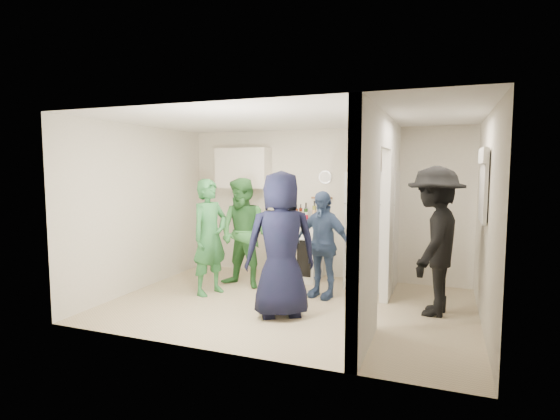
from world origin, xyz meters
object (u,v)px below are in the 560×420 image
at_px(stove, 296,249).
at_px(person_navy, 281,244).
at_px(person_denim, 322,244).
at_px(blue_bowl, 368,158).
at_px(yellow_cup_stack_top, 387,163).
at_px(wicker_basket, 367,167).
at_px(person_green_left, 210,237).
at_px(person_green_center, 244,233).
at_px(person_nook, 434,241).
at_px(fridge, 372,229).

relative_size(stove, person_navy, 0.54).
bearing_deg(person_denim, blue_bowl, 76.89).
height_order(yellow_cup_stack_top, person_denim, yellow_cup_stack_top).
distance_m(wicker_basket, yellow_cup_stack_top, 0.36).
relative_size(wicker_basket, person_denim, 0.23).
distance_m(stove, person_green_left, 1.61).
relative_size(stove, person_green_center, 0.58).
bearing_deg(person_green_center, person_nook, 3.19).
distance_m(stove, fridge, 1.32).
relative_size(yellow_cup_stack_top, person_nook, 0.13).
distance_m(blue_bowl, person_green_center, 2.25).
distance_m(wicker_basket, person_nook, 1.76).
xyz_separation_m(blue_bowl, yellow_cup_stack_top, (0.32, -0.15, -0.08)).
bearing_deg(wicker_basket, person_denim, -118.79).
relative_size(fridge, person_nook, 0.96).
bearing_deg(wicker_basket, person_nook, -46.05).
bearing_deg(blue_bowl, person_green_left, -147.65).
xyz_separation_m(yellow_cup_stack_top, person_green_left, (-2.38, -1.16, -1.08)).
xyz_separation_m(person_green_left, person_navy, (1.32, -0.55, 0.06)).
xyz_separation_m(wicker_basket, blue_bowl, (0.00, 0.00, 0.13)).
height_order(fridge, person_green_left, fridge).
height_order(stove, person_denim, person_denim).
bearing_deg(yellow_cup_stack_top, fridge, 155.56).
bearing_deg(fridge, person_navy, -114.84).
bearing_deg(fridge, person_green_center, -157.84).
relative_size(person_green_center, person_navy, 0.93).
bearing_deg(person_denim, stove, 144.05).
distance_m(wicker_basket, person_green_left, 2.65).
bearing_deg(wicker_basket, stove, -179.01).
bearing_deg(person_green_center, blue_bowl, 33.44).
distance_m(blue_bowl, person_nook, 1.84).
bearing_deg(person_green_center, person_denim, 5.53).
height_order(person_green_left, person_navy, person_navy).
distance_m(fridge, person_green_left, 2.50).
xyz_separation_m(blue_bowl, person_denim, (-0.48, -0.88, -1.24)).
relative_size(yellow_cup_stack_top, person_denim, 0.16).
relative_size(person_green_left, person_denim, 1.11).
bearing_deg(person_nook, person_denim, -87.86).
distance_m(wicker_basket, blue_bowl, 0.13).
bearing_deg(person_green_left, yellow_cup_stack_top, -44.85).
bearing_deg(wicker_basket, blue_bowl, 0.00).
xyz_separation_m(person_denim, person_navy, (-0.26, -0.98, 0.15)).
relative_size(wicker_basket, person_green_center, 0.21).
bearing_deg(person_navy, stove, -107.26).
bearing_deg(yellow_cup_stack_top, person_green_left, -154.11).
xyz_separation_m(fridge, person_nook, (0.94, -1.03, 0.04)).
bearing_deg(person_green_left, person_green_center, -12.40).
distance_m(blue_bowl, person_green_left, 2.70).
xyz_separation_m(fridge, yellow_cup_stack_top, (0.22, -0.10, 1.02)).
relative_size(stove, blue_bowl, 4.11).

